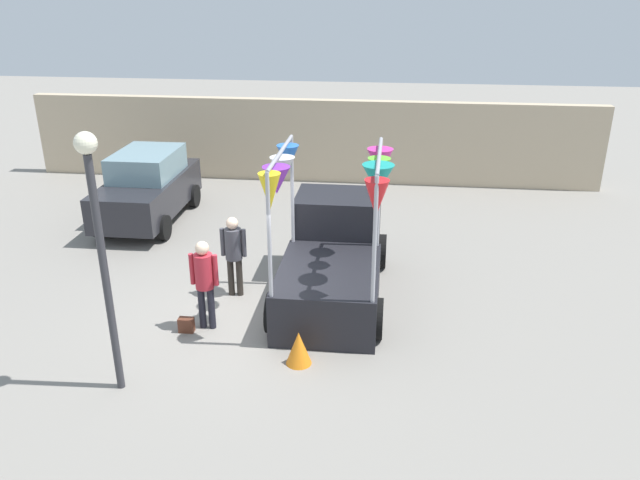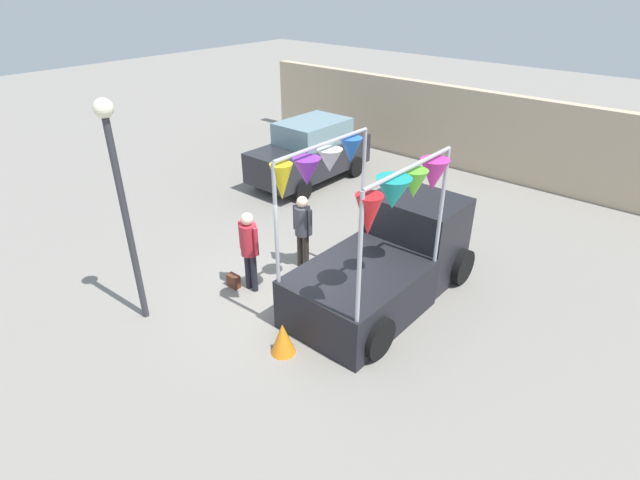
# 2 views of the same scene
# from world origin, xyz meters

# --- Properties ---
(ground_plane) EXTENTS (60.00, 60.00, 0.00)m
(ground_plane) POSITION_xyz_m (0.00, 0.00, 0.00)
(ground_plane) COLOR gray
(vendor_truck) EXTENTS (2.43, 4.05, 3.25)m
(vendor_truck) POSITION_xyz_m (1.50, 1.23, 0.92)
(vendor_truck) COLOR black
(vendor_truck) RESTS_ON ground
(parked_car) EXTENTS (1.88, 4.00, 1.88)m
(parked_car) POSITION_xyz_m (-3.82, 4.83, 0.94)
(parked_car) COLOR #26262B
(parked_car) RESTS_ON ground
(person_customer) EXTENTS (0.53, 0.34, 1.75)m
(person_customer) POSITION_xyz_m (-0.70, -0.49, 1.06)
(person_customer) COLOR black
(person_customer) RESTS_ON ground
(person_vendor) EXTENTS (0.53, 0.34, 1.71)m
(person_vendor) POSITION_xyz_m (-0.50, 0.86, 1.03)
(person_vendor) COLOR #2D2823
(person_vendor) RESTS_ON ground
(handbag) EXTENTS (0.28, 0.16, 0.28)m
(handbag) POSITION_xyz_m (-1.05, -0.69, 0.14)
(handbag) COLOR #592D1E
(handbag) RESTS_ON ground
(street_lamp) EXTENTS (0.32, 0.32, 4.14)m
(street_lamp) POSITION_xyz_m (-1.57, -2.46, 2.69)
(street_lamp) COLOR #333338
(street_lamp) RESTS_ON ground
(brick_boundary_wall) EXTENTS (18.00, 0.36, 2.60)m
(brick_boundary_wall) POSITION_xyz_m (0.00, 8.96, 1.30)
(brick_boundary_wall) COLOR tan
(brick_boundary_wall) RESTS_ON ground
(folded_kite_bundle_tangerine) EXTENTS (0.62, 0.62, 0.60)m
(folded_kite_bundle_tangerine) POSITION_xyz_m (1.17, -1.47, 0.30)
(folded_kite_bundle_tangerine) COLOR orange
(folded_kite_bundle_tangerine) RESTS_ON ground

